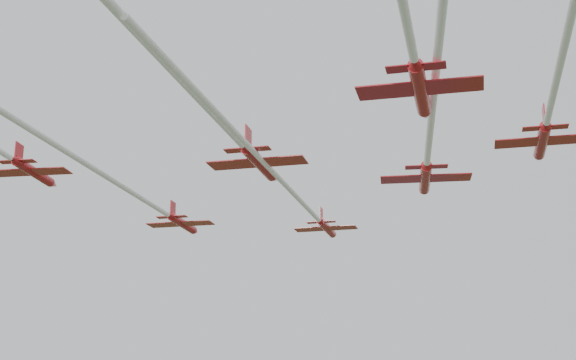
% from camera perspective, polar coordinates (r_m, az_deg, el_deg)
% --- Properties ---
extents(jet_lead, '(8.28, 66.58, 2.45)m').
position_cam_1_polar(jet_lead, '(88.14, 0.34, -0.89)').
color(jet_lead, red).
extents(jet_row2_left, '(8.02, 58.26, 2.39)m').
position_cam_1_polar(jet_row2_left, '(83.50, -11.16, -0.78)').
color(jet_row2_left, red).
extents(jet_row2_right, '(9.85, 62.52, 2.93)m').
position_cam_1_polar(jet_row2_right, '(74.67, 10.05, 3.31)').
color(jet_row2_right, red).
extents(jet_row3_mid, '(9.72, 52.06, 2.89)m').
position_cam_1_polar(jet_row3_mid, '(68.41, -4.56, 3.92)').
color(jet_row3_mid, red).
extents(jet_row3_right, '(8.45, 56.50, 2.52)m').
position_cam_1_polar(jet_row3_right, '(62.26, 18.53, 6.69)').
color(jet_row3_right, red).
extents(jet_row4_right, '(9.68, 46.66, 2.88)m').
position_cam_1_polar(jet_row4_right, '(54.63, 8.66, 9.96)').
color(jet_row4_right, red).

